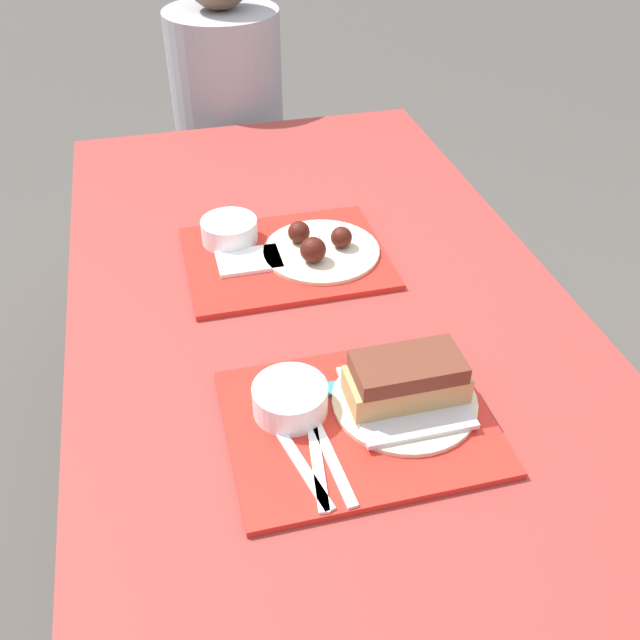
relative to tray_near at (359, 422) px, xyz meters
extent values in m
plane|color=#4C4742|center=(0.02, 0.23, -0.75)|extent=(12.00, 12.00, 0.00)
cube|color=maroon|center=(0.02, 0.23, -0.03)|extent=(0.93, 1.89, 0.04)
cylinder|color=maroon|center=(-0.38, 1.10, -0.40)|extent=(0.07, 0.07, 0.71)
cylinder|color=maroon|center=(0.43, 1.10, -0.40)|extent=(0.07, 0.07, 0.71)
cube|color=maroon|center=(0.02, 1.40, -0.33)|extent=(0.89, 0.28, 0.04)
cylinder|color=maroon|center=(-0.36, 1.40, -0.55)|extent=(0.06, 0.06, 0.41)
cylinder|color=maroon|center=(0.40, 1.40, -0.55)|extent=(0.06, 0.06, 0.41)
cube|color=red|center=(0.00, 0.00, 0.00)|extent=(0.40, 0.32, 0.01)
cube|color=red|center=(-0.01, 0.48, 0.00)|extent=(0.40, 0.32, 0.01)
cylinder|color=white|center=(-0.10, 0.05, 0.03)|extent=(0.12, 0.12, 0.05)
cylinder|color=beige|center=(-0.10, 0.05, 0.05)|extent=(0.10, 0.10, 0.01)
cylinder|color=beige|center=(0.08, 0.02, 0.01)|extent=(0.23, 0.23, 0.01)
cube|color=silver|center=(0.08, 0.02, 0.02)|extent=(0.17, 0.17, 0.01)
cube|color=tan|center=(0.08, 0.02, 0.04)|extent=(0.18, 0.08, 0.04)
cube|color=brown|center=(0.08, 0.02, 0.08)|extent=(0.17, 0.09, 0.03)
cube|color=white|center=(-0.08, -0.07, 0.01)|extent=(0.04, 0.17, 0.00)
cube|color=white|center=(-0.06, -0.07, 0.01)|extent=(0.03, 0.17, 0.00)
cube|color=white|center=(-0.11, -0.07, 0.01)|extent=(0.05, 0.17, 0.00)
cube|color=teal|center=(-0.02, 0.07, 0.01)|extent=(0.04, 0.03, 0.01)
cylinder|color=white|center=(-0.11, 0.56, 0.03)|extent=(0.12, 0.12, 0.05)
cylinder|color=beige|center=(-0.11, 0.56, 0.05)|extent=(0.10, 0.10, 0.01)
cylinder|color=beige|center=(0.06, 0.47, 0.01)|extent=(0.24, 0.24, 0.01)
sphere|color=#42140C|center=(0.10, 0.47, 0.04)|extent=(0.04, 0.04, 0.04)
sphere|color=#42140C|center=(0.02, 0.51, 0.04)|extent=(0.05, 0.05, 0.05)
sphere|color=#42140C|center=(0.03, 0.43, 0.04)|extent=(0.05, 0.05, 0.05)
cube|color=white|center=(-0.09, 0.47, 0.01)|extent=(0.13, 0.09, 0.01)
cylinder|color=#9E9EA3|center=(0.00, 1.40, -0.03)|extent=(0.33, 0.33, 0.55)
camera|label=1|loc=(-0.24, -0.72, 0.80)|focal=40.00mm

